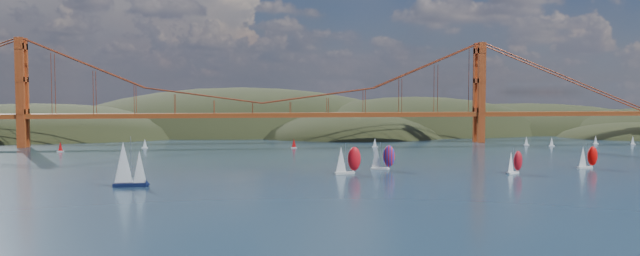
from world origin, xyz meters
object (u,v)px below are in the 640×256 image
object	(u,v)px
racer_0	(347,160)
racer_1	(514,162)
racer_rwb	(382,157)
racer_2	(587,157)
sloop_navy	(128,165)

from	to	relation	value
racer_0	racer_1	bearing A→B (deg)	-15.22
racer_1	racer_rwb	world-z (taller)	racer_rwb
racer_rwb	racer_2	bearing A→B (deg)	13.94
racer_0	racer_2	world-z (taller)	racer_0
sloop_navy	racer_rwb	world-z (taller)	sloop_navy
racer_1	racer_rwb	size ratio (longest dim) A/B	0.88
racer_0	racer_1	distance (m)	57.00
racer_0	racer_2	bearing A→B (deg)	-6.01
racer_0	sloop_navy	bearing A→B (deg)	-172.77
sloop_navy	racer_1	bearing A→B (deg)	3.02
racer_2	sloop_navy	bearing A→B (deg)	-178.24
sloop_navy	racer_1	xyz separation A→B (m)	(125.40, 12.84, -2.42)
racer_2	racer_1	bearing A→B (deg)	-168.87
sloop_navy	racer_0	xyz separation A→B (m)	(68.79, 19.45, -1.59)
racer_0	racer_2	size ratio (longest dim) A/B	1.16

